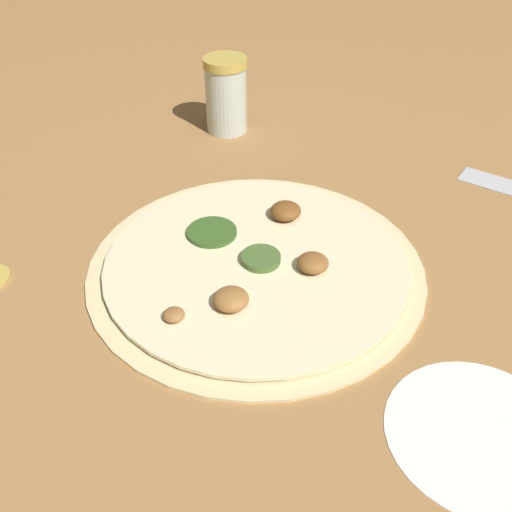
{
  "coord_description": "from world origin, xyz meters",
  "views": [
    {
      "loc": [
        -0.47,
        -0.11,
        0.4
      ],
      "look_at": [
        0.0,
        0.0,
        0.02
      ],
      "focal_mm": 42.0,
      "sensor_mm": 36.0,
      "label": 1
    }
  ],
  "objects": [
    {
      "name": "ground_plane",
      "position": [
        0.0,
        0.0,
        0.0
      ],
      "size": [
        3.0,
        3.0,
        0.0
      ],
      "primitive_type": "plane",
      "color": "#9E703F"
    },
    {
      "name": "pizza",
      "position": [
        0.0,
        -0.0,
        0.01
      ],
      "size": [
        0.35,
        0.35,
        0.03
      ],
      "color": "beige",
      "rests_on": "ground_plane"
    },
    {
      "name": "flour_patch",
      "position": [
        -0.16,
        -0.22,
        0.0
      ],
      "size": [
        0.15,
        0.15,
        0.0
      ],
      "color": "white",
      "rests_on": "ground_plane"
    },
    {
      "name": "spice_jar",
      "position": [
        0.3,
        0.12,
        0.05
      ],
      "size": [
        0.06,
        0.06,
        0.11
      ],
      "color": "silver",
      "rests_on": "ground_plane"
    }
  ]
}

